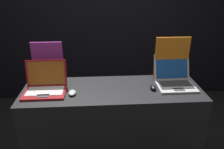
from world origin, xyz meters
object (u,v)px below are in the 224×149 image
(laptop_front, at_px, (45,85))
(promo_stand_front, at_px, (48,63))
(laptop_back, at_px, (174,79))
(mouse_back, at_px, (153,87))
(mouse_front, at_px, (72,93))
(promo_stand_back, at_px, (171,59))

(laptop_front, relative_size, promo_stand_front, 0.91)
(laptop_back, height_order, mouse_back, laptop_back)
(laptop_front, bearing_deg, mouse_front, -18.03)
(laptop_front, height_order, mouse_back, laptop_front)
(laptop_back, bearing_deg, promo_stand_back, 90.00)
(promo_stand_front, relative_size, promo_stand_back, 0.93)
(mouse_front, height_order, promo_stand_back, promo_stand_back)
(laptop_back, bearing_deg, laptop_front, -177.28)
(mouse_front, height_order, promo_stand_front, promo_stand_front)
(mouse_back, bearing_deg, laptop_back, 21.27)
(mouse_front, xyz_separation_m, mouse_back, (0.76, 0.05, 0.00))
(promo_stand_front, height_order, laptop_back, promo_stand_front)
(laptop_front, height_order, promo_stand_front, promo_stand_front)
(laptop_back, xyz_separation_m, promo_stand_back, (0.00, 0.14, 0.15))
(promo_stand_front, height_order, mouse_back, promo_stand_front)
(laptop_front, bearing_deg, promo_stand_back, 9.24)
(promo_stand_front, xyz_separation_m, mouse_back, (1.01, -0.24, -0.18))
(laptop_front, bearing_deg, promo_stand_front, 90.00)
(mouse_front, relative_size, mouse_back, 1.05)
(promo_stand_front, distance_m, promo_stand_back, 1.25)
(promo_stand_front, height_order, promo_stand_back, promo_stand_back)
(mouse_front, bearing_deg, promo_stand_back, 15.99)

